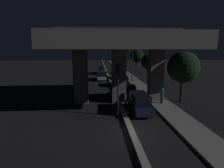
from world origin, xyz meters
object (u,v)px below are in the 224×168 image
car_black_third (122,81)px  car_silver_lead_oncoming (101,76)px  motorcycle_black_filtering_mid (118,87)px  motorcycle_blue_filtering_far (115,79)px  street_lamp (131,60)px  traffic_light_left_of_median (118,80)px  pedestrian_on_sidewalk (162,96)px  car_dark_blue_second (129,91)px  car_white_fourth (117,75)px  car_white_second_oncoming (101,70)px  motorcycle_red_filtering_near (125,99)px  car_dark_blue_lead (140,102)px

car_black_third → car_silver_lead_oncoming: car_black_third is taller
motorcycle_black_filtering_mid → motorcycle_blue_filtering_far: motorcycle_blue_filtering_far is taller
street_lamp → motorcycle_blue_filtering_far: (-3.09, 0.93, -3.75)m
traffic_light_left_of_median → car_silver_lead_oncoming: bearing=93.1°
car_black_third → pedestrian_on_sidewalk: 11.56m
car_dark_blue_second → car_black_third: size_ratio=0.83×
car_white_fourth → car_silver_lead_oncoming: size_ratio=0.87×
car_white_second_oncoming → motorcycle_red_filtering_near: car_white_second_oncoming is taller
car_dark_blue_second → motorcycle_blue_filtering_far: car_dark_blue_second is taller
pedestrian_on_sidewalk → motorcycle_red_filtering_near: bearing=171.3°
street_lamp → car_black_third: bearing=-120.8°
car_dark_blue_second → car_black_third: (0.10, 7.29, 0.16)m
car_dark_blue_second → car_white_second_oncoming: car_white_second_oncoming is taller
street_lamp → car_dark_blue_lead: bearing=-97.3°
pedestrian_on_sidewalk → motorcycle_blue_filtering_far: bearing=104.8°
car_dark_blue_second → motorcycle_red_filtering_near: (-1.05, -3.16, -0.23)m
car_dark_blue_lead → motorcycle_blue_filtering_far: (-0.93, 17.93, -0.40)m
car_dark_blue_second → car_silver_lead_oncoming: (-3.51, 14.09, 0.11)m
street_lamp → car_dark_blue_lead: size_ratio=1.58×
car_dark_blue_lead → car_dark_blue_second: 6.14m
street_lamp → car_dark_blue_second: (-2.23, -10.86, -3.54)m
traffic_light_left_of_median → pedestrian_on_sidewalk: 6.98m
motorcycle_black_filtering_mid → motorcycle_red_filtering_near: bearing=-177.6°
car_dark_blue_second → motorcycle_black_filtering_mid: car_dark_blue_second is taller
motorcycle_red_filtering_near → motorcycle_blue_filtering_far: motorcycle_blue_filtering_far is taller
traffic_light_left_of_median → motorcycle_black_filtering_mid: (1.37, 11.11, -3.01)m
car_black_third → car_silver_lead_oncoming: size_ratio=1.02×
car_silver_lead_oncoming → motorcycle_blue_filtering_far: (2.65, -2.30, -0.32)m
traffic_light_left_of_median → car_white_fourth: traffic_light_left_of_median is taller
motorcycle_red_filtering_near → motorcycle_blue_filtering_far: size_ratio=0.97×
car_white_second_oncoming → pedestrian_on_sidewalk: bearing=12.9°
traffic_light_left_of_median → street_lamp: bearing=75.7°
motorcycle_red_filtering_near → pedestrian_on_sidewalk: bearing=-100.1°
street_lamp → car_dark_blue_lead: 17.46m
car_white_fourth → motorcycle_black_filtering_mid: 11.66m
motorcycle_red_filtering_near → car_silver_lead_oncoming: bearing=6.7°
car_silver_lead_oncoming → motorcycle_black_filtering_mid: 10.40m
car_black_third → motorcycle_blue_filtering_far: car_black_third is taller
traffic_light_left_of_median → car_white_fourth: 23.04m
motorcycle_red_filtering_near → car_dark_blue_second: bearing=-19.8°
car_dark_blue_second → car_black_third: bearing=-1.2°
traffic_light_left_of_median → car_white_second_oncoming: bearing=91.8°
car_white_second_oncoming → motorcycle_blue_filtering_far: bearing=10.9°
street_lamp → car_white_second_oncoming: bearing=112.8°
car_dark_blue_second → motorcycle_blue_filtering_far: size_ratio=2.23×
traffic_light_left_of_median → car_black_third: traffic_light_left_of_median is taller
car_white_fourth → motorcycle_black_filtering_mid: bearing=174.1°
car_dark_blue_lead → street_lamp: bearing=-6.8°
car_white_second_oncoming → traffic_light_left_of_median: bearing=1.3°
car_dark_blue_second → car_dark_blue_lead: bearing=-179.8°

